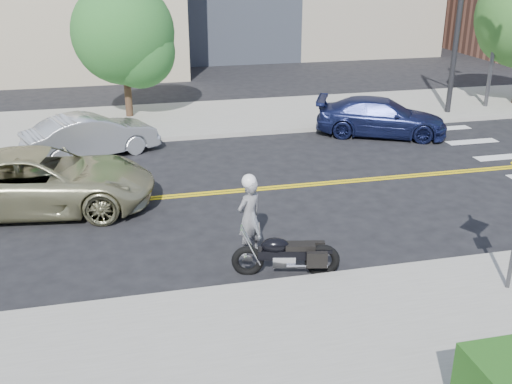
{
  "coord_description": "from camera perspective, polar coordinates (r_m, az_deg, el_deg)",
  "views": [
    {
      "loc": [
        -2.62,
        -14.71,
        5.98
      ],
      "look_at": [
        0.11,
        -3.1,
        1.2
      ],
      "focal_mm": 42.0,
      "sensor_mm": 36.0,
      "label": 1
    }
  ],
  "objects": [
    {
      "name": "lamp_post",
      "position": [
        25.83,
        22.24,
        16.25
      ],
      "size": [
        0.16,
        0.16,
        8.0
      ],
      "primitive_type": "cylinder",
      "color": "#4C4C51",
      "rests_on": "sidewalk_far"
    },
    {
      "name": "parked_car_silver",
      "position": [
        19.41,
        -15.42,
        5.19
      ],
      "size": [
        4.33,
        2.86,
        1.35
      ],
      "primitive_type": "imported",
      "rotation": [
        0.0,
        0.0,
        1.95
      ],
      "color": "#B1B5B9",
      "rests_on": "ground"
    },
    {
      "name": "sidewalk_near",
      "position": [
        9.69,
        5.56,
        -15.86
      ],
      "size": [
        60.0,
        5.0,
        0.15
      ],
      "primitive_type": "cube",
      "color": "#9E9B91",
      "rests_on": "ground_plane"
    },
    {
      "name": "ground_plane",
      "position": [
        16.1,
        -2.89,
        0.0
      ],
      "size": [
        120.0,
        120.0,
        0.0
      ],
      "primitive_type": "plane",
      "color": "black",
      "rests_on": "ground"
    },
    {
      "name": "parked_car_blue",
      "position": [
        21.46,
        11.83,
        7.0
      ],
      "size": [
        4.83,
        3.51,
        1.3
      ],
      "primitive_type": "imported",
      "rotation": [
        0.0,
        0.0,
        1.14
      ],
      "color": "navy",
      "rests_on": "ground"
    },
    {
      "name": "suv",
      "position": [
        15.65,
        -19.78,
        1.03
      ],
      "size": [
        5.77,
        3.2,
        1.53
      ],
      "primitive_type": "imported",
      "rotation": [
        0.0,
        0.0,
        1.45
      ],
      "color": "tan",
      "rests_on": "ground"
    },
    {
      "name": "tree_far_a",
      "position": [
        23.12,
        -12.54,
        14.56
      ],
      "size": [
        3.75,
        3.75,
        5.13
      ],
      "rotation": [
        0.0,
        0.0,
        0.11
      ],
      "color": "#382619",
      "rests_on": "ground"
    },
    {
      "name": "motorcycle",
      "position": [
        11.83,
        2.92,
        -5.09
      ],
      "size": [
        2.16,
        1.07,
        1.26
      ],
      "primitive_type": null,
      "rotation": [
        0.0,
        0.0,
        -0.22
      ],
      "color": "black",
      "rests_on": "ground"
    },
    {
      "name": "motorcyclist",
      "position": [
        12.47,
        -0.65,
        -2.22
      ],
      "size": [
        0.74,
        0.67,
        1.81
      ],
      "rotation": [
        0.0,
        0.0,
        3.7
      ],
      "color": "#9F9FA3",
      "rests_on": "ground"
    },
    {
      "name": "sidewalk_far",
      "position": [
        23.14,
        -6.32,
        6.92
      ],
      "size": [
        60.0,
        5.0,
        0.15
      ],
      "primitive_type": "cube",
      "color": "#9E9B91",
      "rests_on": "ground_plane"
    }
  ]
}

